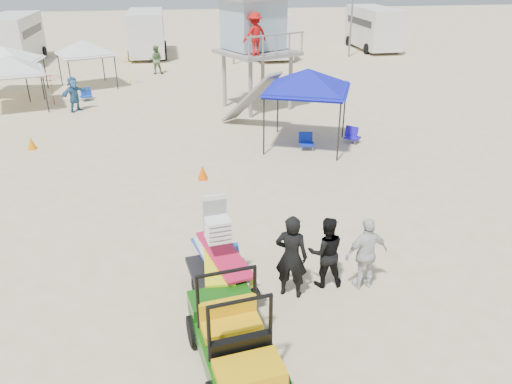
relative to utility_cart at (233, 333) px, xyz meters
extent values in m
plane|color=beige|center=(0.71, 1.68, -0.84)|extent=(140.00, 140.00, 0.00)
cube|color=#104C0B|center=(0.02, 0.03, -0.32)|extent=(1.51, 2.53, 0.42)
cube|color=#DB9C0B|center=(0.02, 0.03, -0.06)|extent=(1.17, 0.82, 0.23)
cube|color=black|center=(0.02, 2.33, -0.40)|extent=(1.48, 1.96, 0.11)
cylinder|color=black|center=(-0.50, 2.33, -0.61)|extent=(0.26, 0.50, 0.48)
imported|color=black|center=(1.52, 2.03, 0.13)|extent=(0.84, 0.72, 1.94)
imported|color=black|center=(2.37, 2.28, 0.00)|extent=(0.87, 0.71, 1.69)
imported|color=silver|center=(3.22, 2.03, 0.02)|extent=(1.07, 0.58, 1.73)
cylinder|color=gray|center=(2.23, 16.02, 0.47)|extent=(0.19, 0.19, 2.63)
cube|color=gray|center=(3.39, 17.18, 1.87)|extent=(4.19, 4.19, 0.17)
cube|color=#92AABD|center=(3.39, 17.50, 3.10)|extent=(3.08, 2.93, 2.21)
imported|color=#B20F0F|center=(2.55, 16.13, 2.88)|extent=(1.19, 0.69, 1.85)
cylinder|color=black|center=(2.95, 10.05, 0.30)|extent=(0.06, 0.06, 2.29)
pyramid|color=#1017B4|center=(4.33, 11.43, 2.19)|extent=(3.83, 3.83, 0.80)
cube|color=#1017B4|center=(4.33, 11.43, 1.39)|extent=(3.83, 3.83, 0.18)
pyramid|color=silver|center=(-8.33, 19.04, 1.76)|extent=(3.48, 3.48, 0.80)
cube|color=silver|center=(-8.33, 19.04, 0.96)|extent=(3.48, 3.48, 0.18)
pyramid|color=white|center=(-9.33, 21.94, 1.75)|extent=(3.40, 3.40, 0.80)
cube|color=white|center=(-9.33, 21.94, 0.95)|extent=(3.40, 3.40, 0.18)
cylinder|color=black|center=(-6.67, 21.93, 0.12)|extent=(0.06, 0.06, 1.92)
pyramid|color=silver|center=(-5.41, 23.19, 1.83)|extent=(3.48, 3.48, 0.80)
cube|color=silver|center=(-5.41, 23.19, 1.03)|extent=(3.48, 3.48, 0.18)
imported|color=#B12E12|center=(-6.69, 19.50, -0.06)|extent=(1.72, 1.76, 1.56)
imported|color=yellow|center=(-3.10, 23.47, -0.02)|extent=(2.45, 2.46, 1.65)
cone|color=#EE5A07|center=(0.08, 8.75, -0.59)|extent=(0.34, 0.34, 0.50)
cone|color=orange|center=(-6.28, 12.80, -0.59)|extent=(0.34, 0.34, 0.50)
cube|color=#0E36A1|center=(-5.20, 20.08, -0.62)|extent=(0.70, 0.68, 0.06)
cube|color=#0E36A1|center=(-5.20, 20.32, -0.42)|extent=(0.56, 0.39, 0.44)
cylinder|color=#B2B2B7|center=(-5.42, 19.88, -0.74)|extent=(0.03, 0.03, 0.20)
cube|color=#0E2398|center=(4.28, 10.94, -0.62)|extent=(0.62, 0.59, 0.06)
cube|color=#0E2398|center=(4.28, 11.18, -0.42)|extent=(0.56, 0.27, 0.44)
cylinder|color=#B2B2B7|center=(4.06, 10.74, -0.74)|extent=(0.03, 0.03, 0.20)
cube|color=#1F10B3|center=(6.30, 11.40, -0.62)|extent=(0.73, 0.74, 0.06)
cube|color=#1F10B3|center=(6.30, 11.64, -0.42)|extent=(0.50, 0.51, 0.44)
cylinder|color=#B2B2B7|center=(6.08, 11.20, -0.74)|extent=(0.03, 0.03, 0.20)
cube|color=silver|center=(-11.29, 31.68, 0.91)|extent=(2.50, 6.80, 3.00)
cube|color=black|center=(-11.29, 31.68, 1.36)|extent=(2.54, 5.44, 0.50)
cube|color=silver|center=(-2.29, 33.18, 0.91)|extent=(2.50, 6.50, 3.00)
cube|color=black|center=(-2.29, 33.18, 1.36)|extent=(2.54, 5.20, 0.50)
cylinder|color=black|center=(-3.54, 31.10, -0.44)|extent=(0.25, 0.80, 0.80)
cube|color=silver|center=(6.71, 31.68, 0.91)|extent=(2.50, 7.00, 3.00)
cube|color=black|center=(6.71, 31.68, 1.36)|extent=(2.54, 5.60, 0.50)
cylinder|color=black|center=(5.46, 29.44, -0.44)|extent=(0.25, 0.80, 0.80)
cube|color=silver|center=(15.71, 33.18, 0.91)|extent=(2.50, 6.60, 3.00)
cube|color=black|center=(15.71, 33.18, 1.36)|extent=(2.54, 5.28, 0.50)
cylinder|color=black|center=(14.46, 31.07, -0.44)|extent=(0.25, 0.80, 0.80)
cylinder|color=slate|center=(3.71, 28.68, 3.16)|extent=(0.14, 0.14, 8.00)
cylinder|color=slate|center=(12.71, 30.18, 3.16)|extent=(0.14, 0.14, 8.00)
imported|color=#527848|center=(-1.60, 26.34, 0.04)|extent=(0.94, 0.77, 1.78)
imported|color=teal|center=(-5.40, 18.10, -0.01)|extent=(1.44, 1.46, 1.68)
camera|label=1|loc=(-0.75, -6.77, 5.89)|focal=35.00mm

